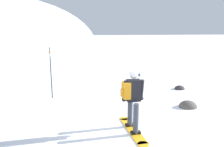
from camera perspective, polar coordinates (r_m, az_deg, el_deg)
The scene contains 5 objects.
ground_plane at distance 6.26m, azimuth 7.81°, elevation -13.97°, with size 300.00×300.00×0.00m, color white.
snowboarder_main at distance 5.67m, azimuth 5.45°, elevation -6.65°, with size 0.64×1.84×1.71m.
piste_marker_near at distance 8.71m, azimuth -16.17°, elevation 1.20°, with size 0.20×0.20×2.12m.
rock_dark at distance 8.14m, azimuth 19.73°, elevation -8.49°, with size 0.67×0.57×0.47m.
rock_mid at distance 10.46m, azimuth 17.70°, elevation -4.01°, with size 0.49×0.42×0.34m.
Camera 1 is at (-2.19, -5.23, 2.66)m, focal length 33.97 mm.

